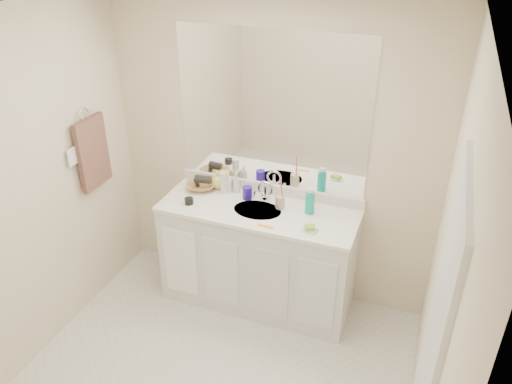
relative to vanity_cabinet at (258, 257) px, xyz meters
The scene contains 28 objects.
ceiling 2.23m from the vanity_cabinet, 90.00° to the right, with size 2.60×2.60×0.02m, color white.
wall_back 0.82m from the vanity_cabinet, 90.00° to the left, with size 2.60×0.02×2.40m, color beige.
wall_left 1.83m from the vanity_cabinet, 141.75° to the right, with size 0.02×2.60×2.40m, color beige.
wall_right 1.83m from the vanity_cabinet, 38.25° to the right, with size 0.02×2.60×2.40m, color beige.
vanity_cabinet is the anchor object (origin of this frame).
countertop 0.44m from the vanity_cabinet, ahead, with size 1.52×0.57×0.03m, color white.
backsplash 0.56m from the vanity_cabinet, 90.00° to the left, with size 1.52×0.03×0.08m, color silver.
sink_basin 0.44m from the vanity_cabinet, 90.00° to the right, with size 0.37×0.37×0.02m, color silver.
faucet 0.53m from the vanity_cabinet, 90.00° to the left, with size 0.02×0.02×0.11m, color silver.
mirror 1.17m from the vanity_cabinet, 90.00° to the left, with size 1.48×0.01×1.20m, color white.
blue_mug 0.54m from the vanity_cabinet, 139.62° to the left, with size 0.08×0.08×0.10m, color #271595.
tan_cup 0.53m from the vanity_cabinet, 25.45° to the left, with size 0.07×0.07×0.10m, color tan.
toothbrush 0.63m from the vanity_cabinet, 24.04° to the left, with size 0.01×0.01×0.21m, color #F94174.
mouthwash_bottle 0.66m from the vanity_cabinet, 12.11° to the left, with size 0.07×0.07×0.17m, color #0EA891.
soap_dish 0.66m from the vanity_cabinet, 18.94° to the right, with size 0.10×0.08×0.01m, color silver.
green_soap 0.67m from the vanity_cabinet, 18.94° to the right, with size 0.08×0.05×0.03m, color #8ABA2D.
orange_comb 0.52m from the vanity_cabinet, 58.14° to the right, with size 0.12×0.03×0.01m, color #FFAA1A.
dark_jar 0.72m from the vanity_cabinet, 167.23° to the right, with size 0.07×0.07×0.05m, color black.
extra_white_bottle 0.66m from the vanity_cabinet, 158.73° to the left, with size 0.06×0.06×0.18m, color silver.
soap_bottle_white 0.62m from the vanity_cabinet, 143.94° to the left, with size 0.06×0.06×0.17m, color silver.
soap_bottle_cream 0.65m from the vanity_cabinet, 151.99° to the left, with size 0.07×0.07×0.15m, color beige.
soap_bottle_yellow 0.71m from the vanity_cabinet, 154.98° to the left, with size 0.12×0.12×0.15m, color #FADD61.
wicker_basket 0.74m from the vanity_cabinet, 166.45° to the left, with size 0.23×0.23×0.06m, color #A07840.
hair_dryer 0.77m from the vanity_cabinet, 165.95° to the left, with size 0.06×0.06×0.13m, color black.
towel_ring 1.71m from the vanity_cabinet, 168.86° to the right, with size 0.11×0.11×0.01m, color silver.
hand_towel 1.52m from the vanity_cabinet, 168.69° to the right, with size 0.04×0.32×0.55m, color #4B3028.
switch_plate 1.61m from the vanity_cabinet, 160.52° to the right, with size 0.01×0.09×0.13m, color white.
door 1.94m from the vanity_cabinet, 45.81° to the right, with size 0.02×0.82×2.00m, color silver.
Camera 1 is at (1.13, -2.02, 2.82)m, focal length 35.00 mm.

